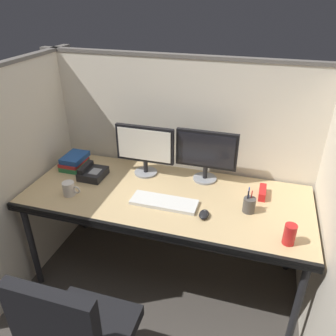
{
  "coord_description": "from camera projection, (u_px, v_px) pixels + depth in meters",
  "views": [
    {
      "loc": [
        0.55,
        -1.48,
        1.97
      ],
      "look_at": [
        0.0,
        0.35,
        0.92
      ],
      "focal_mm": 35.48,
      "sensor_mm": 36.0,
      "label": 1
    }
  ],
  "objects": [
    {
      "name": "ground_plane",
      "position": [
        154.0,
        306.0,
        2.33
      ],
      "size": [
        8.0,
        8.0,
        0.0
      ],
      "primitive_type": "plane",
      "color": "#423D38"
    },
    {
      "name": "cubicle_partition_rear",
      "position": [
        183.0,
        159.0,
        2.58
      ],
      "size": [
        2.21,
        0.06,
        1.57
      ],
      "color": "beige",
      "rests_on": "ground"
    },
    {
      "name": "cubicle_partition_left",
      "position": [
        29.0,
        174.0,
        2.37
      ],
      "size": [
        0.06,
        1.41,
        1.57
      ],
      "color": "beige",
      "rests_on": "ground"
    },
    {
      "name": "cubicle_partition_right",
      "position": [
        329.0,
        225.0,
        1.87
      ],
      "size": [
        0.06,
        1.41,
        1.57
      ],
      "color": "beige",
      "rests_on": "ground"
    },
    {
      "name": "desk",
      "position": [
        165.0,
        202.0,
        2.24
      ],
      "size": [
        1.9,
        0.8,
        0.74
      ],
      "color": "tan",
      "rests_on": "ground"
    },
    {
      "name": "monitor_left",
      "position": [
        145.0,
        147.0,
        2.38
      ],
      "size": [
        0.43,
        0.17,
        0.37
      ],
      "color": "gray",
      "rests_on": "desk"
    },
    {
      "name": "monitor_right",
      "position": [
        206.0,
        153.0,
        2.3
      ],
      "size": [
        0.43,
        0.17,
        0.37
      ],
      "color": "gray",
      "rests_on": "desk"
    },
    {
      "name": "keyboard_main",
      "position": [
        164.0,
        202.0,
        2.13
      ],
      "size": [
        0.43,
        0.15,
        0.02
      ],
      "primitive_type": "cube",
      "color": "silver",
      "rests_on": "desk"
    },
    {
      "name": "computer_mouse",
      "position": [
        204.0,
        214.0,
        2.01
      ],
      "size": [
        0.06,
        0.1,
        0.04
      ],
      "color": "black",
      "rests_on": "desk"
    },
    {
      "name": "red_stapler",
      "position": [
        262.0,
        192.0,
        2.2
      ],
      "size": [
        0.04,
        0.15,
        0.06
      ],
      "primitive_type": "cube",
      "color": "red",
      "rests_on": "desk"
    },
    {
      "name": "pen_cup",
      "position": [
        249.0,
        205.0,
        2.04
      ],
      "size": [
        0.08,
        0.08,
        0.17
      ],
      "color": "#4C4742",
      "rests_on": "desk"
    },
    {
      "name": "coffee_mug",
      "position": [
        69.0,
        189.0,
        2.21
      ],
      "size": [
        0.13,
        0.08,
        0.09
      ],
      "color": "silver",
      "rests_on": "desk"
    },
    {
      "name": "book_stack",
      "position": [
        74.0,
        161.0,
        2.54
      ],
      "size": [
        0.16,
        0.22,
        0.1
      ],
      "color": "#26723F",
      "rests_on": "desk"
    },
    {
      "name": "soda_can",
      "position": [
        290.0,
        234.0,
        1.78
      ],
      "size": [
        0.07,
        0.07,
        0.12
      ],
      "primitive_type": "cylinder",
      "color": "red",
      "rests_on": "desk"
    },
    {
      "name": "desk_phone",
      "position": [
        92.0,
        173.0,
        2.42
      ],
      "size": [
        0.17,
        0.19,
        0.09
      ],
      "color": "black",
      "rests_on": "desk"
    }
  ]
}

